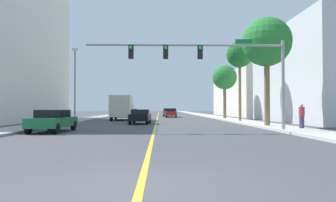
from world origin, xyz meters
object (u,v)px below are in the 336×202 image
(car_gray, at_px, (168,112))
(car_green, at_px, (53,120))
(car_red, at_px, (171,113))
(delivery_truck, at_px, (122,107))
(street_lamp, at_px, (75,81))
(car_silver, at_px, (118,113))
(palm_mid, at_px, (240,55))
(car_yellow, at_px, (132,113))
(traffic_signal_mast, at_px, (212,60))
(palm_near, at_px, (267,43))
(car_black, at_px, (140,116))
(pedestrian, at_px, (302,116))
(palm_far, at_px, (225,78))

(car_gray, xyz_separation_m, car_green, (-8.14, -36.26, -0.02))
(car_red, relative_size, delivery_truck, 0.57)
(car_green, xyz_separation_m, delivery_truck, (2.01, 18.85, 0.87))
(car_red, bearing_deg, delivery_truck, -118.20)
(street_lamp, xyz_separation_m, car_green, (1.93, -12.09, -3.56))
(car_gray, height_order, car_silver, car_gray)
(palm_mid, bearing_deg, car_yellow, 125.76)
(traffic_signal_mast, height_order, palm_near, palm_near)
(car_black, xyz_separation_m, car_green, (-4.85, -9.58, 0.01))
(car_gray, bearing_deg, car_silver, -145.03)
(car_red, bearing_deg, pedestrian, -72.76)
(car_silver, xyz_separation_m, car_green, (0.12, -30.98, 0.02))
(car_yellow, bearing_deg, car_gray, 44.62)
(palm_mid, bearing_deg, car_green, -139.49)
(palm_mid, distance_m, car_gray, 25.17)
(traffic_signal_mast, height_order, delivery_truck, traffic_signal_mast)
(palm_near, distance_m, palm_far, 17.57)
(palm_mid, height_order, pedestrian, palm_mid)
(traffic_signal_mast, distance_m, palm_mid, 14.36)
(street_lamp, relative_size, car_black, 1.86)
(traffic_signal_mast, xyz_separation_m, delivery_truck, (-7.95, 19.07, -2.93))
(car_yellow, height_order, car_silver, car_yellow)
(traffic_signal_mast, bearing_deg, street_lamp, 133.98)
(car_red, bearing_deg, car_green, -103.49)
(street_lamp, height_order, car_yellow, street_lamp)
(car_green, bearing_deg, palm_mid, -137.51)
(palm_mid, xyz_separation_m, car_black, (-10.27, -3.34, -6.37))
(car_red, bearing_deg, car_gray, 95.53)
(car_black, distance_m, pedestrian, 14.26)
(traffic_signal_mast, height_order, car_silver, traffic_signal_mast)
(car_yellow, relative_size, car_silver, 1.03)
(car_green, relative_size, delivery_truck, 0.60)
(car_gray, bearing_deg, car_black, -94.64)
(car_red, distance_m, pedestrian, 29.91)
(car_red, relative_size, car_black, 1.04)
(palm_far, relative_size, car_gray, 1.82)
(car_yellow, bearing_deg, car_green, -92.43)
(car_yellow, bearing_deg, palm_near, -62.73)
(street_lamp, relative_size, delivery_truck, 1.02)
(car_yellow, xyz_separation_m, car_green, (-2.26, -30.80, 0.01))
(car_silver, bearing_deg, car_green, 88.32)
(palm_near, bearing_deg, street_lamp, 154.85)
(car_red, relative_size, car_green, 0.96)
(street_lamp, distance_m, palm_mid, 17.31)
(pedestrian, bearing_deg, palm_far, 27.84)
(traffic_signal_mast, distance_m, delivery_truck, 20.87)
(car_gray, bearing_deg, traffic_signal_mast, -84.76)
(palm_near, relative_size, palm_far, 1.18)
(street_lamp, bearing_deg, pedestrian, -31.85)
(car_black, bearing_deg, palm_mid, 20.79)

